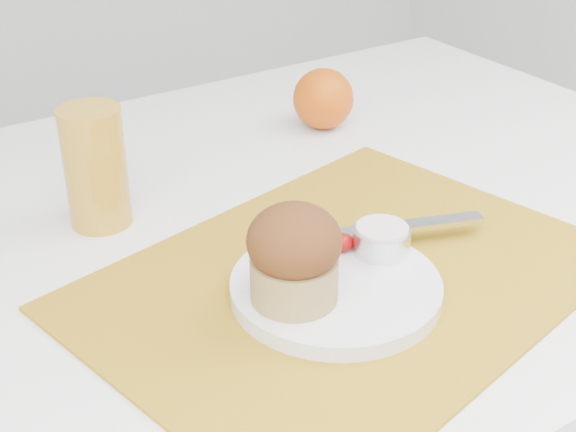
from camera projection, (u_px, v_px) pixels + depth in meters
placemat at (346, 279)px, 0.77m from camera, size 0.55×0.45×0.00m
plate at (336, 288)px, 0.74m from camera, size 0.20×0.20×0.02m
ramekin at (381, 240)px, 0.77m from camera, size 0.06×0.06×0.02m
cream at (382, 229)px, 0.77m from camera, size 0.06×0.06×0.01m
raspberry_near at (329, 248)px, 0.76m from camera, size 0.02×0.02×0.02m
raspberry_far at (343, 242)px, 0.77m from camera, size 0.02×0.02×0.02m
butter_knife at (378, 230)px, 0.81m from camera, size 0.22×0.09×0.01m
orange at (323, 99)px, 1.07m from camera, size 0.08×0.08×0.08m
juice_glass at (95, 167)px, 0.83m from camera, size 0.07×0.07×0.13m
muffin at (294, 254)px, 0.69m from camera, size 0.08×0.08×0.09m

